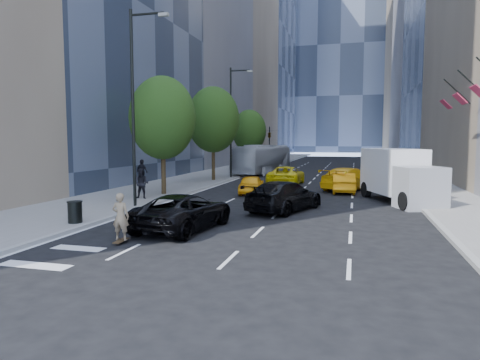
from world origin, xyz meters
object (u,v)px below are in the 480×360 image
(skateboarder, at_px, (121,220))
(box_truck, at_px, (400,175))
(black_sedan_mercedes, at_px, (284,196))
(trash_can, at_px, (75,212))
(city_bus, at_px, (263,159))
(black_sedan_lincoln, at_px, (184,212))

(skateboarder, distance_m, box_truck, 16.57)
(black_sedan_mercedes, relative_size, box_truck, 0.77)
(skateboarder, xyz_separation_m, box_truck, (10.30, 12.96, 0.73))
(skateboarder, bearing_deg, trash_can, -37.05)
(black_sedan_mercedes, bearing_deg, box_truck, -121.46)
(skateboarder, xyz_separation_m, trash_can, (-3.40, 2.15, -0.25))
(city_bus, bearing_deg, skateboarder, -78.19)
(black_sedan_mercedes, relative_size, trash_can, 6.09)
(black_sedan_mercedes, distance_m, trash_can, 9.88)
(city_bus, bearing_deg, box_truck, -48.02)
(black_sedan_lincoln, xyz_separation_m, box_truck, (9.10, 10.19, 0.84))
(black_sedan_lincoln, relative_size, trash_can, 5.99)
(black_sedan_lincoln, relative_size, city_bus, 0.47)
(box_truck, relative_size, trash_can, 7.86)
(black_sedan_lincoln, height_order, city_bus, city_bus)
(black_sedan_mercedes, xyz_separation_m, box_truck, (5.90, 4.75, 0.79))
(black_sedan_mercedes, distance_m, box_truck, 7.61)
(black_sedan_lincoln, xyz_separation_m, city_bus, (-2.80, 28.44, 0.83))
(black_sedan_lincoln, distance_m, trash_can, 4.64)
(black_sedan_mercedes, xyz_separation_m, trash_can, (-7.80, -6.07, -0.18))
(black_sedan_lincoln, relative_size, box_truck, 0.76)
(black_sedan_lincoln, xyz_separation_m, black_sedan_mercedes, (3.20, 5.44, 0.04))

